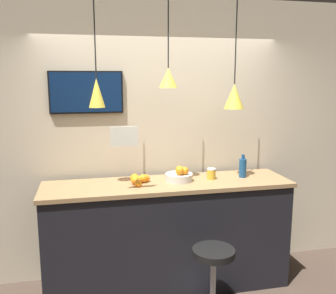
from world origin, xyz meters
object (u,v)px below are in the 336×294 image
(fruit_bowl, at_px, (180,175))
(spread_jar, at_px, (211,174))
(juice_bottle, at_px, (243,168))
(mounted_tv, at_px, (86,92))
(bar_stool, at_px, (213,273))

(fruit_bowl, height_order, spread_jar, fruit_bowl)
(juice_bottle, relative_size, mounted_tv, 0.33)
(mounted_tv, bearing_deg, spread_jar, -15.83)
(bar_stool, height_order, mounted_tv, mounted_tv)
(bar_stool, xyz_separation_m, mounted_tv, (-1.01, 0.97, 1.52))
(fruit_bowl, xyz_separation_m, spread_jar, (0.33, 0.01, -0.00))
(spread_jar, bearing_deg, mounted_tv, 164.17)
(juice_bottle, xyz_separation_m, mounted_tv, (-1.53, 0.34, 0.76))
(spread_jar, xyz_separation_m, mounted_tv, (-1.19, 0.34, 0.81))
(bar_stool, height_order, fruit_bowl, fruit_bowl)
(bar_stool, distance_m, spread_jar, 0.97)
(bar_stool, bearing_deg, spread_jar, 73.68)
(bar_stool, height_order, spread_jar, spread_jar)
(bar_stool, bearing_deg, fruit_bowl, 102.91)
(fruit_bowl, bearing_deg, spread_jar, 1.58)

